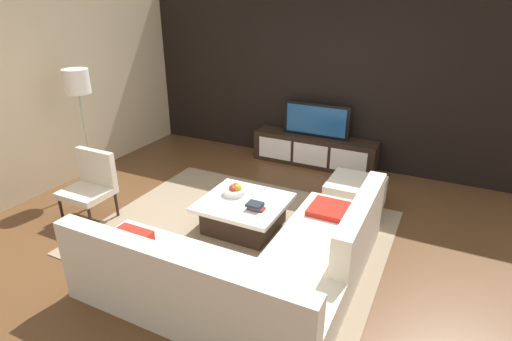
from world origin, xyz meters
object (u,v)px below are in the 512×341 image
media_console (314,151)px  book_stack (256,206)px  sectional_couch (254,267)px  ottoman (355,195)px  television (316,120)px  accent_chair_near (91,182)px  fruit_bowl (235,190)px  floor_lamp (78,89)px  coffee_table (244,214)px

media_console → book_stack: size_ratio=10.08×
sectional_couch → ottoman: 2.12m
sectional_couch → book_stack: size_ratio=12.03×
media_console → television: bearing=90.0°
accent_chair_near → ottoman: (2.92, 1.68, -0.29)m
fruit_bowl → accent_chair_near: bearing=-157.6°
sectional_couch → floor_lamp: (-3.11, 0.98, 1.20)m
media_console → television: 0.52m
coffee_table → accent_chair_near: 1.95m
floor_lamp → ottoman: (3.57, 1.09, -1.27)m
ottoman → media_console: bearing=129.2°
media_console → sectional_couch: (0.52, -3.27, 0.03)m
television → floor_lamp: floor_lamp is taller
fruit_bowl → book_stack: size_ratio=1.39×
sectional_couch → book_stack: bearing=115.4°
television → floor_lamp: size_ratio=0.63×
sectional_couch → television: bearing=99.1°
sectional_couch → ottoman: bearing=77.5°
media_console → coffee_table: media_console is taller
floor_lamp → book_stack: floor_lamp is taller
floor_lamp → ottoman: floor_lamp is taller
sectional_couch → book_stack: (-0.40, 0.85, 0.14)m
fruit_bowl → sectional_couch: bearing=-53.4°
television → coffee_table: bearing=-92.5°
coffee_table → fruit_bowl: bearing=150.1°
accent_chair_near → ottoman: 3.38m
television → fruit_bowl: 2.24m
coffee_table → book_stack: size_ratio=4.94×
accent_chair_near → television: bearing=51.5°
floor_lamp → fruit_bowl: size_ratio=6.19×
coffee_table → media_console: bearing=87.5°
television → accent_chair_near: 3.48m
coffee_table → ottoman: bearing=45.5°
media_console → sectional_couch: 3.31m
television → book_stack: 2.45m
sectional_couch → floor_lamp: floor_lamp is taller
coffee_table → book_stack: 0.33m
floor_lamp → book_stack: 2.91m
accent_chair_near → ottoman: bearing=25.5°
television → coffee_table: (-0.10, -2.30, -0.57)m
media_console → floor_lamp: floor_lamp is taller
sectional_couch → floor_lamp: bearing=162.6°
accent_chair_near → media_console: bearing=51.5°
floor_lamp → ottoman: size_ratio=2.48×
media_console → fruit_bowl: fruit_bowl is taller
accent_chair_near → fruit_bowl: (1.66, 0.69, -0.06)m
floor_lamp → book_stack: size_ratio=8.62×
accent_chair_near → floor_lamp: size_ratio=0.50×
ottoman → television: bearing=129.2°
accent_chair_near → book_stack: accent_chair_near is taller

